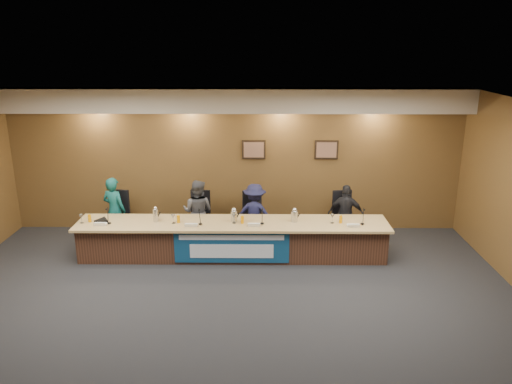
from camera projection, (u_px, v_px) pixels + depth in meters
floor at (225, 321)px, 7.73m from camera, size 10.00×10.00×0.00m
ceiling at (221, 114)px, 6.79m from camera, size 10.00×8.00×0.04m
wall_back at (236, 160)px, 11.09m from camera, size 10.00×0.04×3.20m
soffit at (235, 100)px, 10.45m from camera, size 10.00×0.50×0.50m
dais_body at (233, 240)px, 9.92m from camera, size 6.00×0.80×0.70m
dais_top at (232, 223)px, 9.77m from camera, size 6.10×0.95×0.05m
banner at (232, 247)px, 9.52m from camera, size 2.20×0.02×0.65m
banner_text_upper at (231, 238)px, 9.45m from camera, size 2.00×0.01×0.10m
banner_text_lower at (232, 251)px, 9.53m from camera, size 1.60×0.01×0.28m
wall_photo_left at (254, 150)px, 10.98m from camera, size 0.52×0.04×0.42m
wall_photo_right at (326, 150)px, 10.97m from camera, size 0.52×0.04×0.42m
panelist_a at (114, 210)px, 10.54m from camera, size 0.61×0.51×1.43m
panelist_b at (198, 212)px, 10.53m from camera, size 0.78×0.67×1.38m
panelist_c at (255, 214)px, 10.54m from camera, size 0.92×0.63×1.30m
panelist_d at (346, 214)px, 10.52m from camera, size 0.79×0.43×1.28m
office_chair_a at (117, 219)px, 10.71m from camera, size 0.56×0.56×0.08m
office_chair_b at (199, 219)px, 10.69m from camera, size 0.53×0.53×0.08m
office_chair_c at (255, 220)px, 10.68m from camera, size 0.60×0.60×0.08m
office_chair_d at (345, 220)px, 10.67m from camera, size 0.56×0.56×0.08m
nameplate_a at (99, 224)px, 9.54m from camera, size 0.24×0.08×0.10m
microphone_a at (109, 223)px, 9.68m from camera, size 0.07×0.07×0.02m
juice_glass_a at (90, 218)px, 9.75m from camera, size 0.06×0.06×0.15m
water_glass_a at (81, 219)px, 9.68m from camera, size 0.08×0.08×0.18m
nameplate_b at (191, 225)px, 9.48m from camera, size 0.24×0.08×0.10m
microphone_b at (200, 224)px, 9.64m from camera, size 0.07×0.07×0.02m
juice_glass_b at (178, 219)px, 9.71m from camera, size 0.06×0.06×0.15m
water_glass_b at (173, 219)px, 9.67m from camera, size 0.08×0.08×0.18m
nameplate_c at (254, 225)px, 9.50m from camera, size 0.24×0.08×0.10m
microphone_c at (262, 223)px, 9.67m from camera, size 0.07×0.07×0.02m
juice_glass_c at (242, 220)px, 9.68m from camera, size 0.06×0.06×0.15m
water_glass_c at (234, 219)px, 9.68m from camera, size 0.08×0.08×0.18m
nameplate_d at (354, 225)px, 9.46m from camera, size 0.24×0.08×0.10m
microphone_d at (362, 224)px, 9.64m from camera, size 0.07×0.07×0.02m
juice_glass_d at (341, 219)px, 9.69m from camera, size 0.06×0.06×0.15m
water_glass_d at (332, 219)px, 9.69m from camera, size 0.08×0.08×0.18m
carafe_left at (156, 215)px, 9.76m from camera, size 0.11×0.11×0.26m
carafe_mid at (234, 216)px, 9.75m from camera, size 0.13×0.13×0.23m
carafe_right at (294, 216)px, 9.76m from camera, size 0.13×0.13×0.22m
speakerphone at (102, 220)px, 9.79m from camera, size 0.32×0.32×0.05m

